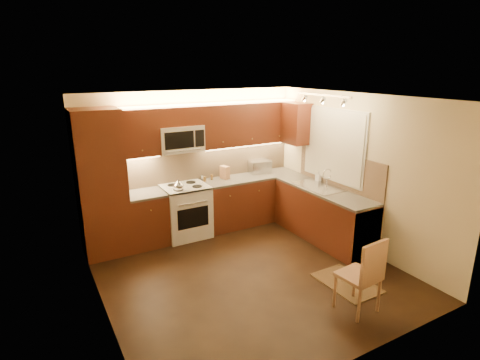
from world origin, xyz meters
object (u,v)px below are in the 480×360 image
soap_bottle (318,176)px  dining_chair (358,274)px  sink (319,183)px  toaster_oven (259,167)px  microwave (180,139)px  knife_block (225,172)px  kettle (178,185)px  stove (186,211)px

soap_bottle → dining_chair: soap_bottle is taller
sink → toaster_oven: (-0.39, 1.29, 0.05)m
toaster_oven → soap_bottle: 1.19m
microwave → knife_block: (0.84, -0.01, -0.70)m
sink → dining_chair: sink is taller
sink → kettle: (-2.18, 0.93, 0.04)m
stove → sink: size_ratio=1.07×
soap_bottle → dining_chair: size_ratio=0.19×
toaster_oven → knife_block: 0.78m
sink → knife_block: 1.71m
microwave → sink: bearing=-32.2°
knife_block → stove: bearing=174.3°
toaster_oven → soap_bottle: (0.60, -1.03, -0.03)m
stove → toaster_oven: 1.71m
toaster_oven → knife_block: (-0.77, -0.05, -0.00)m
knife_block → dining_chair: knife_block is taller
stove → knife_block: size_ratio=3.89×
toaster_oven → stove: bearing=-167.7°
kettle → knife_block: 1.07m
stove → soap_bottle: 2.43m
dining_chair → sink: bearing=57.4°
kettle → knife_block: knife_block is taller
stove → kettle: size_ratio=4.78×
toaster_oven → soap_bottle: size_ratio=2.22×
toaster_oven → dining_chair: size_ratio=0.41×
microwave → kettle: 0.80m
toaster_oven → sink: bearing=-67.0°
stove → sink: (2.00, -1.12, 0.52)m
knife_block → dining_chair: 3.23m
microwave → toaster_oven: size_ratio=1.89×
sink → soap_bottle: bearing=50.9°
sink → toaster_oven: 1.35m
sink → soap_bottle: 0.34m
sink → stove: bearing=150.6°
kettle → stove: bearing=52.1°
kettle → toaster_oven: (1.79, 0.36, 0.00)m
soap_bottle → kettle: bearing=155.6°
microwave → dining_chair: bearing=-72.6°
stove → dining_chair: (1.00, -3.05, 0.03)m
microwave → toaster_oven: 1.76m
sink → dining_chair: bearing=-117.4°
microwave → kettle: microwave is taller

